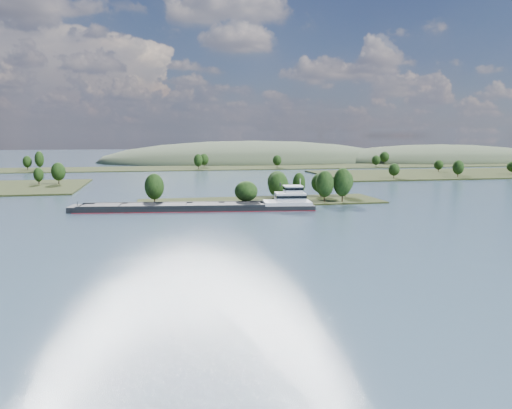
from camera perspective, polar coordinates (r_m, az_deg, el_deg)
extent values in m
plane|color=#374A5F|center=(148.65, 5.43, -2.68)|extent=(1800.00, 1800.00, 0.00)
cube|color=black|center=(206.05, 0.54, 0.30)|extent=(100.00, 30.00, 1.20)
cylinder|color=black|center=(201.90, 7.83, 0.85)|extent=(0.50, 0.50, 4.20)
ellipsoid|color=black|center=(201.33, 7.86, 2.35)|extent=(7.22, 7.22, 10.79)
cylinder|color=black|center=(217.75, 2.45, 1.36)|extent=(0.50, 0.50, 3.74)
ellipsoid|color=black|center=(217.26, 2.45, 2.61)|extent=(8.78, 8.78, 9.62)
cylinder|color=black|center=(201.59, 2.54, 0.86)|extent=(0.50, 0.50, 3.91)
ellipsoid|color=black|center=(201.04, 2.55, 2.27)|extent=(8.32, 8.32, 10.06)
cylinder|color=black|center=(210.96, 3.07, 1.03)|extent=(0.50, 0.50, 2.87)
ellipsoid|color=black|center=(210.56, 3.08, 2.01)|extent=(5.46, 5.46, 7.37)
cylinder|color=black|center=(191.61, -1.13, 0.37)|extent=(0.50, 0.50, 3.07)
ellipsoid|color=black|center=(191.14, -1.14, 1.53)|extent=(9.01, 9.01, 7.89)
cylinder|color=black|center=(197.28, -11.51, 0.57)|extent=(0.50, 0.50, 3.98)
ellipsoid|color=black|center=(196.71, -11.55, 2.03)|extent=(7.49, 7.49, 10.23)
cylinder|color=black|center=(214.50, 4.92, 1.22)|extent=(0.50, 0.50, 3.59)
ellipsoid|color=black|center=(214.02, 4.94, 2.43)|extent=(5.49, 5.49, 9.24)
cylinder|color=black|center=(222.26, 10.15, 1.38)|extent=(0.50, 0.50, 3.73)
ellipsoid|color=black|center=(221.79, 10.18, 2.59)|extent=(6.95, 6.95, 9.60)
cylinder|color=black|center=(204.36, 9.83, 0.93)|extent=(0.50, 0.50, 4.51)
ellipsoid|color=black|center=(203.76, 9.86, 2.53)|extent=(7.55, 7.55, 11.59)
cylinder|color=black|center=(220.54, 7.42, 1.34)|extent=(0.50, 0.50, 3.43)
ellipsoid|color=black|center=(220.10, 7.44, 2.47)|extent=(8.57, 8.57, 8.81)
cylinder|color=black|center=(293.97, -21.61, 2.56)|extent=(0.50, 0.50, 3.91)
ellipsoid|color=black|center=(293.60, -21.66, 3.52)|extent=(7.67, 7.67, 10.06)
cylinder|color=black|center=(296.68, -23.56, 2.41)|extent=(0.50, 0.50, 3.03)
ellipsoid|color=black|center=(296.38, -23.60, 3.16)|extent=(5.41, 5.41, 7.80)
cylinder|color=black|center=(324.18, 15.48, 3.19)|extent=(0.50, 0.50, 3.06)
ellipsoid|color=black|center=(323.90, 15.51, 3.88)|extent=(6.97, 6.97, 7.86)
cylinder|color=black|center=(344.39, 22.07, 3.21)|extent=(0.50, 0.50, 3.61)
ellipsoid|color=black|center=(344.10, 22.11, 3.97)|extent=(7.21, 7.21, 9.28)
cylinder|color=black|center=(362.72, 22.02, 3.39)|extent=(0.50, 0.50, 3.33)
ellipsoid|color=black|center=(362.46, 22.05, 4.06)|extent=(6.52, 6.52, 8.56)
cylinder|color=black|center=(393.48, 20.13, 3.76)|extent=(0.50, 0.50, 2.85)
ellipsoid|color=black|center=(393.26, 20.15, 4.28)|extent=(6.87, 6.87, 7.32)
cube|color=black|center=(422.73, -5.78, 4.15)|extent=(900.00, 60.00, 1.20)
cylinder|color=black|center=(429.75, -24.65, 3.86)|extent=(0.50, 0.50, 3.66)
ellipsoid|color=black|center=(429.51, -24.68, 4.47)|extent=(6.84, 6.84, 9.40)
cylinder|color=black|center=(444.06, 13.54, 4.43)|extent=(0.50, 0.50, 3.25)
ellipsoid|color=black|center=(443.84, 13.56, 4.97)|extent=(7.40, 7.40, 8.37)
cylinder|color=black|center=(426.48, -5.96, 4.51)|extent=(0.50, 0.50, 3.77)
ellipsoid|color=black|center=(426.23, -5.97, 5.15)|extent=(7.97, 7.97, 9.70)
cylinder|color=black|center=(486.98, 14.45, 4.72)|extent=(0.50, 0.50, 3.87)
ellipsoid|color=black|center=(486.75, 14.47, 5.30)|extent=(9.03, 9.03, 9.96)
cylinder|color=black|center=(424.17, -23.48, 3.96)|extent=(0.50, 0.50, 4.82)
ellipsoid|color=black|center=(423.87, -23.52, 4.78)|extent=(7.04, 7.04, 12.39)
cylinder|color=black|center=(421.64, 2.43, 4.48)|extent=(0.50, 0.50, 3.44)
ellipsoid|color=black|center=(421.40, 2.43, 5.08)|extent=(7.40, 7.40, 8.85)
cylinder|color=black|center=(403.63, -6.60, 4.33)|extent=(0.50, 0.50, 3.99)
ellipsoid|color=black|center=(403.36, -6.62, 5.05)|extent=(7.06, 7.06, 10.25)
ellipsoid|color=#394630|center=(576.53, 20.16, 4.69)|extent=(260.00, 140.00, 36.00)
ellipsoid|color=#394630|center=(530.48, -0.42, 4.93)|extent=(320.00, 160.00, 44.00)
cube|color=black|center=(184.44, -6.81, -0.47)|extent=(87.23, 21.66, 2.38)
cube|color=maroon|center=(184.51, -6.80, -0.62)|extent=(87.47, 21.91, 0.27)
cube|color=black|center=(190.04, -9.36, 0.18)|extent=(66.60, 8.90, 0.87)
cube|color=black|center=(179.58, -9.64, -0.27)|extent=(66.60, 8.90, 0.87)
cube|color=black|center=(184.83, -9.50, -0.08)|extent=(65.62, 17.86, 0.32)
cube|color=black|center=(188.42, -16.72, -0.06)|extent=(10.78, 10.03, 0.38)
cube|color=black|center=(186.23, -13.15, -0.02)|extent=(10.78, 10.03, 0.38)
cube|color=black|center=(184.78, -9.50, 0.01)|extent=(10.78, 10.03, 0.38)
cube|color=black|center=(184.10, -5.81, 0.05)|extent=(10.78, 10.03, 0.38)
cube|color=black|center=(184.18, -2.10, 0.09)|extent=(10.78, 10.03, 0.38)
cube|color=black|center=(191.34, -20.03, -0.46)|extent=(4.45, 10.07, 2.16)
cylinder|color=black|center=(190.85, -19.74, -0.01)|extent=(0.29, 0.29, 2.38)
cube|color=silver|center=(185.79, 3.57, 0.20)|extent=(18.48, 12.49, 1.30)
cube|color=silver|center=(185.67, 3.91, 0.87)|extent=(11.83, 9.95, 3.25)
cube|color=black|center=(185.62, 3.91, 1.00)|extent=(12.07, 10.19, 0.97)
cube|color=silver|center=(185.51, 4.25, 1.73)|extent=(7.26, 7.26, 2.38)
cube|color=black|center=(185.46, 4.25, 1.86)|extent=(7.50, 7.50, 0.87)
cube|color=silver|center=(185.37, 4.25, 2.13)|extent=(7.74, 7.74, 0.22)
cylinder|color=silver|center=(185.68, 5.08, 2.53)|extent=(0.24, 0.24, 2.81)
cylinder|color=black|center=(187.96, 2.80, 2.29)|extent=(0.60, 0.60, 1.30)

